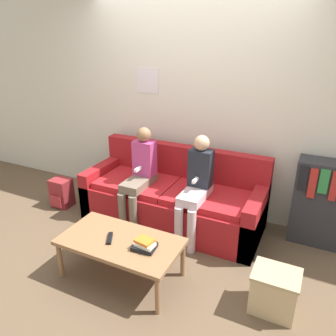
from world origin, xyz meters
name	(u,v)px	position (x,y,z in m)	size (l,w,h in m)	color
ground_plane	(153,243)	(0.00, 0.00, 0.00)	(10.00, 10.00, 0.00)	brown
wall_back	(191,105)	(0.00, 1.01, 1.30)	(8.00, 0.07, 2.60)	silver
couch	(173,199)	(0.00, 0.52, 0.29)	(2.06, 0.80, 0.86)	maroon
coffee_table	(121,244)	(-0.01, -0.56, 0.35)	(1.08, 0.58, 0.39)	#8E6642
person_left	(140,173)	(-0.33, 0.33, 0.63)	(0.24, 0.55, 1.13)	#756656
person_right	(196,185)	(0.35, 0.33, 0.63)	(0.24, 0.55, 1.13)	silver
tv_remote	(110,238)	(-0.10, -0.59, 0.40)	(0.12, 0.17, 0.02)	black
book_stack	(145,245)	(0.24, -0.57, 0.43)	(0.21, 0.17, 0.09)	black
bookshelf	(319,202)	(1.53, 0.81, 0.46)	(0.52, 0.30, 0.92)	#2D2D33
storage_box	(274,291)	(1.30, -0.36, 0.18)	(0.36, 0.30, 0.37)	#CCB284
backpack	(62,193)	(-1.45, 0.23, 0.18)	(0.25, 0.23, 0.37)	maroon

